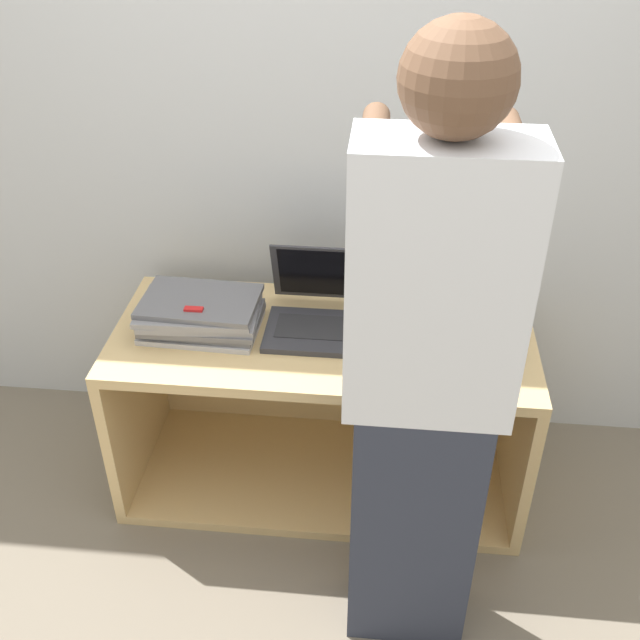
{
  "coord_description": "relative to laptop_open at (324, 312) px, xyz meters",
  "views": [
    {
      "loc": [
        0.19,
        -1.69,
        2.06
      ],
      "look_at": [
        0.0,
        0.21,
        0.77
      ],
      "focal_mm": 42.0,
      "sensor_mm": 36.0,
      "label": 1
    }
  ],
  "objects": [
    {
      "name": "person",
      "position": [
        0.31,
        -0.61,
        0.2
      ],
      "size": [
        0.4,
        0.54,
        1.77
      ],
      "color": "#2D3342",
      "rests_on": "ground_plane"
    },
    {
      "name": "inventory_tag",
      "position": [
        -0.41,
        -0.12,
        0.06
      ],
      "size": [
        0.06,
        0.02,
        0.01
      ],
      "color": "red",
      "rests_on": "laptop_stack_left"
    },
    {
      "name": "ground_plane",
      "position": [
        0.0,
        -0.36,
        -0.7
      ],
      "size": [
        12.0,
        12.0,
        0.0
      ],
      "primitive_type": "plane",
      "color": "#756B5B"
    },
    {
      "name": "wall_back",
      "position": [
        0.0,
        0.35,
        0.5
      ],
      "size": [
        8.0,
        0.05,
        2.4
      ],
      "color": "silver",
      "rests_on": "ground_plane"
    },
    {
      "name": "laptop_stack_right",
      "position": [
        0.41,
        -0.06,
        -0.02
      ],
      "size": [
        0.39,
        0.27,
        0.06
      ],
      "color": "#232326",
      "rests_on": "cart"
    },
    {
      "name": "laptop_open",
      "position": [
        0.0,
        0.0,
        0.0
      ],
      "size": [
        0.38,
        0.34,
        0.25
      ],
      "color": "#333338",
      "rests_on": "cart"
    },
    {
      "name": "cart",
      "position": [
        0.0,
        0.01,
        -0.38
      ],
      "size": [
        1.39,
        0.61,
        0.65
      ],
      "color": "tan",
      "rests_on": "ground_plane"
    },
    {
      "name": "laptop_stack_left",
      "position": [
        -0.4,
        -0.06,
        0.0
      ],
      "size": [
        0.4,
        0.28,
        0.11
      ],
      "color": "#B7B7BC",
      "rests_on": "cart"
    }
  ]
}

